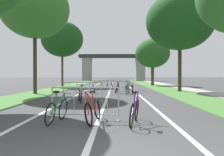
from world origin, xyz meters
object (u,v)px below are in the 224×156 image
(tree_left_oak_mid, at_px, (35,9))
(bicycle_green_6, at_px, (57,110))
(crowd_barrier_nearest, at_px, (85,104))
(bicycle_red_1, at_px, (93,110))
(bicycle_purple_5, at_px, (135,111))
(crowd_barrier_fourth, at_px, (118,84))
(bicycle_orange_7, at_px, (132,88))
(tree_right_oak_near, at_px, (180,21))
(bicycle_yellow_8, at_px, (112,86))
(bicycle_teal_0, at_px, (128,86))
(crowd_barrier_third, at_px, (115,87))
(crowd_barrier_second, at_px, (83,92))
(bicycle_silver_3, at_px, (80,95))
(bicycle_black_4, at_px, (117,89))
(tree_left_pine_far, at_px, (62,39))
(bicycle_white_9, at_px, (94,88))
(tree_right_cypress_far, at_px, (153,53))
(bicycle_teal_10, at_px, (127,89))

(tree_left_oak_mid, height_order, bicycle_green_6, tree_left_oak_mid)
(crowd_barrier_nearest, relative_size, bicycle_red_1, 1.27)
(bicycle_red_1, bearing_deg, bicycle_purple_5, 179.16)
(crowd_barrier_fourth, xyz_separation_m, bicycle_orange_7, (1.10, -4.86, -0.14))
(tree_right_oak_near, distance_m, bicycle_yellow_8, 8.96)
(crowd_barrier_nearest, xyz_separation_m, bicycle_teal_0, (2.17, 15.33, -0.16))
(bicycle_red_1, bearing_deg, tree_left_oak_mid, -54.54)
(crowd_barrier_third, height_order, bicycle_orange_7, crowd_barrier_third)
(tree_right_oak_near, bearing_deg, tree_left_oak_mid, -166.93)
(bicycle_green_6, distance_m, bicycle_yellow_8, 16.86)
(bicycle_teal_0, distance_m, bicycle_yellow_8, 1.92)
(crowd_barrier_third, distance_m, bicycle_green_6, 11.11)
(bicycle_green_6, height_order, bicycle_orange_7, bicycle_orange_7)
(bicycle_teal_0, bearing_deg, crowd_barrier_second, -111.42)
(bicycle_silver_3, relative_size, bicycle_black_4, 0.98)
(crowd_barrier_nearest, height_order, bicycle_red_1, crowd_barrier_nearest)
(bicycle_yellow_8, bearing_deg, crowd_barrier_fourth, -47.00)
(tree_left_oak_mid, relative_size, crowd_barrier_nearest, 3.87)
(bicycle_silver_3, bearing_deg, tree_left_pine_far, 92.18)
(tree_left_oak_mid, height_order, bicycle_yellow_8, tree_left_oak_mid)
(tree_left_oak_mid, xyz_separation_m, bicycle_green_6, (4.23, -10.26, -5.92))
(bicycle_red_1, relative_size, bicycle_green_6, 1.07)
(tree_right_oak_near, xyz_separation_m, crowd_barrier_third, (-5.50, -1.92, -5.44))
(bicycle_yellow_8, relative_size, bicycle_white_9, 0.95)
(tree_right_oak_near, distance_m, bicycle_black_4, 7.85)
(bicycle_black_4, height_order, bicycle_green_6, bicycle_black_4)
(tree_left_pine_far, bearing_deg, bicycle_red_1, -74.84)
(crowd_barrier_fourth, relative_size, bicycle_teal_0, 1.36)
(tree_left_oak_mid, distance_m, crowd_barrier_fourth, 10.38)
(bicycle_green_6, bearing_deg, tree_left_pine_far, 111.68)
(tree_left_pine_far, xyz_separation_m, crowd_barrier_third, (6.57, -11.11, -5.37))
(crowd_barrier_second, height_order, bicycle_purple_5, crowd_barrier_second)
(tree_left_oak_mid, xyz_separation_m, bicycle_orange_7, (7.28, 1.16, -5.92))
(bicycle_black_4, bearing_deg, tree_left_oak_mid, 17.48)
(bicycle_teal_0, height_order, bicycle_red_1, bicycle_red_1)
(bicycle_silver_3, xyz_separation_m, bicycle_orange_7, (3.17, 6.13, 0.01))
(tree_left_pine_far, distance_m, bicycle_red_1, 23.55)
(tree_right_cypress_far, bearing_deg, tree_left_oak_mid, -127.58)
(tree_left_pine_far, height_order, bicycle_green_6, tree_left_pine_far)
(bicycle_red_1, bearing_deg, bicycle_yellow_8, -82.88)
(bicycle_green_6, xyz_separation_m, bicycle_yellow_8, (1.37, 16.81, -0.03))
(tree_right_oak_near, height_order, bicycle_teal_10, tree_right_oak_near)
(tree_left_oak_mid, height_order, tree_right_oak_near, tree_left_oak_mid)
(crowd_barrier_second, height_order, bicycle_green_6, crowd_barrier_second)
(crowd_barrier_second, bearing_deg, bicycle_black_4, 71.39)
(crowd_barrier_third, bearing_deg, bicycle_red_1, -93.06)
(bicycle_orange_7, bearing_deg, crowd_barrier_nearest, -93.56)
(tree_right_cypress_far, bearing_deg, bicycle_silver_3, -109.52)
(crowd_barrier_third, distance_m, bicycle_silver_3, 5.97)
(bicycle_black_4, distance_m, bicycle_green_6, 11.51)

